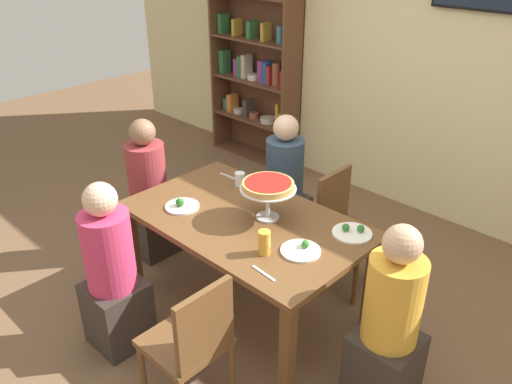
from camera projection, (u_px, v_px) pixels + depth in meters
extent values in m
plane|color=brown|center=(246.00, 307.00, 3.67)|extent=(12.00, 12.00, 0.00)
cube|color=beige|center=(424.00, 58.00, 4.42)|extent=(8.00, 0.12, 2.80)
cube|color=brown|center=(245.00, 220.00, 3.33)|extent=(1.58, 0.95, 0.04)
cube|color=brown|center=(133.00, 250.00, 3.69)|extent=(0.07, 0.07, 0.70)
cube|color=brown|center=(287.00, 355.00, 2.80)|extent=(0.07, 0.07, 0.70)
cube|color=brown|center=(218.00, 209.00, 4.22)|extent=(0.07, 0.07, 0.70)
cube|color=brown|center=(371.00, 286.00, 3.32)|extent=(0.07, 0.07, 0.70)
cube|color=brown|center=(220.00, 54.00, 5.87)|extent=(0.03, 0.30, 2.20)
cube|color=brown|center=(292.00, 71.00, 5.21)|extent=(0.03, 0.30, 2.20)
cube|color=brown|center=(263.00, 60.00, 5.63)|extent=(1.10, 0.02, 2.20)
cube|color=brown|center=(254.00, 154.00, 6.05)|extent=(1.04, 0.28, 0.02)
cube|color=brown|center=(254.00, 119.00, 5.84)|extent=(1.04, 0.28, 0.02)
cube|color=brown|center=(254.00, 81.00, 5.64)|extent=(1.04, 0.28, 0.02)
cube|color=brown|center=(254.00, 40.00, 5.43)|extent=(1.04, 0.28, 0.02)
cylinder|color=#3D7084|center=(226.00, 104.00, 6.09)|extent=(0.08, 0.08, 0.13)
cube|color=orange|center=(232.00, 103.00, 6.01)|extent=(0.07, 0.13, 0.20)
cylinder|color=beige|center=(239.00, 111.00, 5.98)|extent=(0.12, 0.12, 0.05)
cube|color=#3D3838|center=(248.00, 108.00, 5.85)|extent=(0.05, 0.13, 0.20)
cylinder|color=brown|center=(254.00, 115.00, 5.83)|extent=(0.11, 0.11, 0.06)
cylinder|color=beige|center=(268.00, 120.00, 5.70)|extent=(0.17, 0.17, 0.06)
cube|color=#B7932D|center=(280.00, 115.00, 5.54)|extent=(0.04, 0.13, 0.26)
cube|color=#B7932D|center=(284.00, 120.00, 5.53)|extent=(0.05, 0.13, 0.16)
cube|color=#2D6B38|center=(225.00, 61.00, 5.86)|extent=(0.07, 0.13, 0.25)
cube|color=#7A3370|center=(239.00, 67.00, 5.73)|extent=(0.06, 0.12, 0.19)
cube|color=#2D6B38|center=(243.00, 66.00, 5.69)|extent=(0.05, 0.13, 0.23)
cube|color=#B2A88E|center=(247.00, 66.00, 5.64)|extent=(0.06, 0.13, 0.25)
cylinder|color=silver|center=(254.00, 77.00, 5.62)|extent=(0.14, 0.14, 0.06)
cube|color=#7A3370|center=(263.00, 71.00, 5.49)|extent=(0.06, 0.12, 0.23)
cube|color=navy|center=(268.00, 72.00, 5.45)|extent=(0.06, 0.13, 0.23)
cube|color=maroon|center=(271.00, 75.00, 5.43)|extent=(0.04, 0.13, 0.20)
cylinder|color=brown|center=(276.00, 74.00, 5.38)|extent=(0.09, 0.09, 0.23)
cube|color=maroon|center=(286.00, 79.00, 5.31)|extent=(0.06, 0.13, 0.18)
cube|color=#2D6B38|center=(223.00, 23.00, 5.67)|extent=(0.06, 0.13, 0.20)
cube|color=#B7932D|center=(237.00, 27.00, 5.54)|extent=(0.04, 0.13, 0.17)
cube|color=#2D6B38|center=(252.00, 30.00, 5.40)|extent=(0.05, 0.13, 0.18)
cube|color=#B7932D|center=(266.00, 32.00, 5.28)|extent=(0.04, 0.13, 0.18)
cylinder|color=#3D7084|center=(280.00, 35.00, 5.16)|extent=(0.07, 0.07, 0.18)
cube|color=#3D3838|center=(289.00, 36.00, 5.09)|extent=(0.05, 0.11, 0.17)
cube|color=#382D28|center=(118.00, 313.00, 3.28)|extent=(0.34, 0.34, 0.45)
cylinder|color=#D63866|center=(108.00, 251.00, 3.06)|extent=(0.30, 0.30, 0.50)
sphere|color=beige|center=(100.00, 199.00, 2.90)|extent=(0.20, 0.20, 0.20)
cube|color=#382D28|center=(383.00, 367.00, 2.88)|extent=(0.34, 0.34, 0.45)
cylinder|color=gold|center=(393.00, 301.00, 2.66)|extent=(0.30, 0.30, 0.50)
sphere|color=tan|center=(402.00, 244.00, 2.49)|extent=(0.20, 0.20, 0.20)
cube|color=#382D28|center=(153.00, 227.00, 4.21)|extent=(0.34, 0.34, 0.45)
cylinder|color=#993338|center=(147.00, 174.00, 3.99)|extent=(0.30, 0.30, 0.50)
sphere|color=#846047|center=(142.00, 132.00, 3.82)|extent=(0.20, 0.20, 0.20)
cube|color=#382D28|center=(283.00, 221.00, 4.29)|extent=(0.34, 0.34, 0.45)
cylinder|color=#33475B|center=(285.00, 169.00, 4.07)|extent=(0.30, 0.30, 0.50)
sphere|color=beige|center=(286.00, 128.00, 3.90)|extent=(0.20, 0.20, 0.20)
cube|color=brown|center=(185.00, 342.00, 2.77)|extent=(0.40, 0.40, 0.04)
cube|color=brown|center=(205.00, 325.00, 2.55)|extent=(0.04, 0.36, 0.42)
cylinder|color=brown|center=(143.00, 373.00, 2.87)|extent=(0.04, 0.04, 0.41)
cylinder|color=brown|center=(191.00, 340.00, 3.09)|extent=(0.04, 0.04, 0.41)
cylinder|color=brown|center=(232.00, 371.00, 2.88)|extent=(0.04, 0.04, 0.41)
cube|color=brown|center=(351.00, 234.00, 3.72)|extent=(0.40, 0.40, 0.04)
cube|color=brown|center=(333.00, 198.00, 3.73)|extent=(0.04, 0.36, 0.42)
cylinder|color=brown|center=(382.00, 259.00, 3.83)|extent=(0.04, 0.04, 0.41)
cylinder|color=brown|center=(355.00, 280.00, 3.61)|extent=(0.04, 0.04, 0.41)
cylinder|color=brown|center=(343.00, 242.00, 4.05)|extent=(0.04, 0.04, 0.41)
cylinder|color=brown|center=(316.00, 260.00, 3.82)|extent=(0.04, 0.04, 0.41)
cylinder|color=silver|center=(268.00, 217.00, 3.32)|extent=(0.15, 0.15, 0.01)
cylinder|color=silver|center=(268.00, 203.00, 3.27)|extent=(0.03, 0.03, 0.20)
cylinder|color=silver|center=(268.00, 189.00, 3.22)|extent=(0.36, 0.36, 0.01)
cylinder|color=tan|center=(268.00, 185.00, 3.21)|extent=(0.33, 0.33, 0.04)
cylinder|color=maroon|center=(268.00, 182.00, 3.20)|extent=(0.29, 0.29, 0.00)
cylinder|color=white|center=(182.00, 206.00, 3.44)|extent=(0.23, 0.23, 0.01)
sphere|color=#2D7028|center=(180.00, 202.00, 3.42)|extent=(0.06, 0.06, 0.06)
sphere|color=#2D7028|center=(179.00, 202.00, 3.43)|extent=(0.05, 0.05, 0.05)
cylinder|color=white|center=(301.00, 251.00, 2.98)|extent=(0.24, 0.24, 0.01)
sphere|color=#2D7028|center=(306.00, 243.00, 3.01)|extent=(0.04, 0.04, 0.04)
sphere|color=#2D7028|center=(305.00, 244.00, 2.98)|extent=(0.04, 0.04, 0.04)
cylinder|color=white|center=(352.00, 233.00, 3.15)|extent=(0.25, 0.25, 0.01)
sphere|color=#2D7028|center=(361.00, 228.00, 3.14)|extent=(0.05, 0.05, 0.05)
sphere|color=#2D7028|center=(346.00, 227.00, 3.15)|extent=(0.05, 0.05, 0.05)
cylinder|color=gold|center=(264.00, 242.00, 2.93)|extent=(0.07, 0.07, 0.15)
cylinder|color=white|center=(240.00, 179.00, 3.71)|extent=(0.07, 0.07, 0.10)
cube|color=silver|center=(264.00, 273.00, 2.79)|extent=(0.18, 0.03, 0.00)
cube|color=silver|center=(229.00, 176.00, 3.86)|extent=(0.18, 0.02, 0.00)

